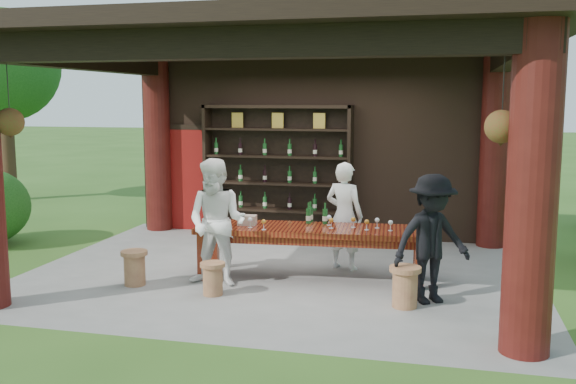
% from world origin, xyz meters
% --- Properties ---
extents(ground, '(90.00, 90.00, 0.00)m').
position_xyz_m(ground, '(0.00, 0.00, 0.00)').
color(ground, '#2D5119').
rests_on(ground, ground).
extents(pavilion, '(7.50, 6.00, 3.60)m').
position_xyz_m(pavilion, '(-0.01, 0.43, 2.13)').
color(pavilion, slate).
rests_on(pavilion, ground).
extents(wine_shelf, '(2.79, 0.42, 2.45)m').
position_xyz_m(wine_shelf, '(-0.71, 2.45, 1.23)').
color(wine_shelf, black).
rests_on(wine_shelf, ground).
extents(tasting_table, '(3.33, 1.09, 0.75)m').
position_xyz_m(tasting_table, '(0.49, -0.23, 0.63)').
color(tasting_table, '#51110B').
rests_on(tasting_table, ground).
extents(stool_near_left, '(0.33, 0.33, 0.44)m').
position_xyz_m(stool_near_left, '(-0.60, -1.31, 0.23)').
color(stool_near_left, brown).
rests_on(stool_near_left, ground).
extents(stool_near_right, '(0.39, 0.39, 0.51)m').
position_xyz_m(stool_near_right, '(1.88, -1.22, 0.27)').
color(stool_near_right, brown).
rests_on(stool_near_right, ground).
extents(stool_far_left, '(0.37, 0.37, 0.49)m').
position_xyz_m(stool_far_left, '(-1.81, -1.14, 0.26)').
color(stool_far_left, brown).
rests_on(stool_far_left, ground).
extents(host, '(0.68, 0.55, 1.63)m').
position_xyz_m(host, '(0.87, 0.42, 0.81)').
color(host, white).
rests_on(host, ground).
extents(guest_woman, '(0.89, 0.71, 1.76)m').
position_xyz_m(guest_woman, '(-0.70, -0.85, 0.88)').
color(guest_woman, white).
rests_on(guest_woman, ground).
extents(guest_man, '(1.22, 1.08, 1.64)m').
position_xyz_m(guest_man, '(2.18, -0.95, 0.82)').
color(guest_man, black).
rests_on(guest_man, ground).
extents(table_bottles, '(0.32, 0.18, 0.31)m').
position_xyz_m(table_bottles, '(0.48, 0.08, 0.90)').
color(table_bottles, '#194C1E').
rests_on(table_bottles, tasting_table).
extents(table_glasses, '(2.02, 0.60, 0.15)m').
position_xyz_m(table_glasses, '(0.80, -0.25, 0.82)').
color(table_glasses, silver).
rests_on(table_glasses, tasting_table).
extents(napkin_basket, '(0.27, 0.20, 0.14)m').
position_xyz_m(napkin_basket, '(-0.44, -0.29, 0.82)').
color(napkin_basket, '#BF6672').
rests_on(napkin_basket, tasting_table).
extents(shrubs, '(14.08, 8.14, 1.36)m').
position_xyz_m(shrubs, '(2.73, 1.39, 0.56)').
color(shrubs, '#194C14').
rests_on(shrubs, ground).
extents(trees, '(21.68, 10.43, 4.80)m').
position_xyz_m(trees, '(3.92, 1.71, 3.37)').
color(trees, '#3F2819').
rests_on(trees, ground).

